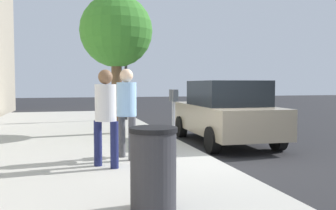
{
  "coord_description": "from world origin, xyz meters",
  "views": [
    {
      "loc": [
        -7.16,
        2.89,
        1.68
      ],
      "look_at": [
        1.22,
        0.63,
        1.18
      ],
      "focal_mm": 39.28,
      "sensor_mm": 36.0,
      "label": 1
    }
  ],
  "objects": [
    {
      "name": "pedestrian_bystander",
      "position": [
        -0.4,
        2.25,
        1.21
      ],
      "size": [
        0.43,
        0.42,
        1.79
      ],
      "rotation": [
        0.0,
        0.0,
        -0.8
      ],
      "color": "#191E4C",
      "rests_on": "sidewalk_slab"
    },
    {
      "name": "parking_meter",
      "position": [
        0.6,
        0.67,
        1.17
      ],
      "size": [
        0.36,
        0.12,
        1.41
      ],
      "color": "gray",
      "rests_on": "sidewalk_slab"
    },
    {
      "name": "trash_bin",
      "position": [
        -2.87,
        1.92,
        0.66
      ],
      "size": [
        0.59,
        0.59,
        1.01
      ],
      "color": "#2D2D33",
      "rests_on": "sidewalk_slab"
    },
    {
      "name": "sidewalk_slab",
      "position": [
        0.0,
        3.0,
        0.07
      ],
      "size": [
        28.0,
        6.0,
        0.15
      ],
      "primitive_type": "cube",
      "color": "#A8A59E",
      "rests_on": "ground_plane"
    },
    {
      "name": "parked_sedan_near",
      "position": [
        2.38,
        -1.35,
        0.89
      ],
      "size": [
        4.46,
        2.09,
        1.77
      ],
      "color": "gray",
      "rests_on": "ground_plane"
    },
    {
      "name": "traffic_signal",
      "position": [
        8.47,
        0.43,
        2.58
      ],
      "size": [
        0.24,
        0.44,
        3.6
      ],
      "color": "black",
      "rests_on": "sidewalk_slab"
    },
    {
      "name": "pedestrian_at_meter",
      "position": [
        0.27,
        1.76,
        1.25
      ],
      "size": [
        0.52,
        0.4,
        1.84
      ],
      "rotation": [
        0.0,
        0.0,
        -1.17
      ],
      "color": "#47474C",
      "rests_on": "sidewalk_slab"
    },
    {
      "name": "ground_plane",
      "position": [
        0.0,
        0.0,
        0.0
      ],
      "size": [
        80.0,
        80.0,
        0.0
      ],
      "primitive_type": "plane",
      "color": "#232326",
      "rests_on": "ground"
    },
    {
      "name": "street_tree",
      "position": [
        4.2,
        1.47,
        3.26
      ],
      "size": [
        2.22,
        2.22,
        4.27
      ],
      "color": "brown",
      "rests_on": "sidewalk_slab"
    }
  ]
}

